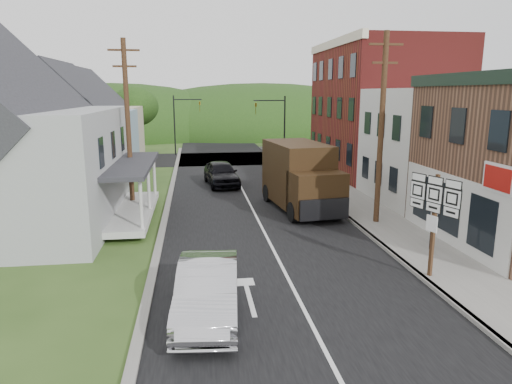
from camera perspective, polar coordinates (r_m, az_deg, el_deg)
name	(u,v)px	position (r m, az deg, el deg)	size (l,w,h in m)	color
ground	(275,254)	(18.29, 2.43, -7.76)	(120.00, 120.00, 0.00)	#2D4719
road	(247,198)	(27.80, -1.19, -0.73)	(9.00, 90.00, 0.02)	black
cross_road	(226,159)	(44.46, -3.71, 4.18)	(60.00, 9.00, 0.02)	black
sidewalk_right	(351,201)	(27.19, 11.75, -1.13)	(2.80, 55.00, 0.15)	slate
curb_right	(328,202)	(26.77, 9.02, -1.23)	(0.20, 55.00, 0.15)	slate
curb_left	(167,207)	(25.72, -11.03, -1.90)	(0.30, 55.00, 0.12)	slate
storefront_white	(447,147)	(28.48, 22.72, 5.27)	(8.00, 7.00, 6.50)	silver
storefront_red	(382,110)	(36.85, 15.46, 9.90)	(8.00, 12.00, 10.00)	maroon
house_gray	(3,137)	(24.67, -29.10, 6.03)	(10.20, 12.24, 8.35)	#ADB0B2
house_blue	(81,130)	(34.92, -21.02, 7.26)	(7.14, 8.16, 7.28)	#87A6B9
house_cream	(99,122)	(43.80, -19.02, 8.27)	(7.14, 8.16, 7.28)	#B6AE8D
utility_pole_right	(381,128)	(22.23, 15.39, 7.70)	(1.60, 0.26, 9.00)	#472D19
utility_pole_left	(128,124)	(25.19, -15.71, 8.18)	(1.60, 0.26, 9.00)	#472D19
traffic_signal_right	(277,121)	(41.15, 2.63, 8.80)	(2.87, 0.20, 6.00)	black
traffic_signal_left	(181,118)	(47.49, -9.33, 9.12)	(2.87, 0.20, 6.00)	black
tree_left_d	(135,106)	(49.28, -14.89, 10.30)	(4.80, 4.80, 6.94)	#382616
forested_ridge	(214,134)	(72.24, -5.32, 7.28)	(90.00, 30.00, 16.00)	black
silver_sedan	(208,290)	(13.31, -6.05, -12.09)	(1.68, 4.81, 1.59)	silver
dark_sedan	(221,173)	(31.45, -4.35, 2.32)	(1.98, 4.92, 1.67)	black
delivery_van	(301,177)	(24.72, 5.61, 1.89)	(3.36, 6.73, 3.62)	black
route_sign_cluster	(434,211)	(16.24, 21.35, -2.26)	(0.75, 1.91, 3.52)	#472D19
warning_sign	(432,211)	(19.26, 21.16, -2.22)	(0.29, 0.63, 2.46)	black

